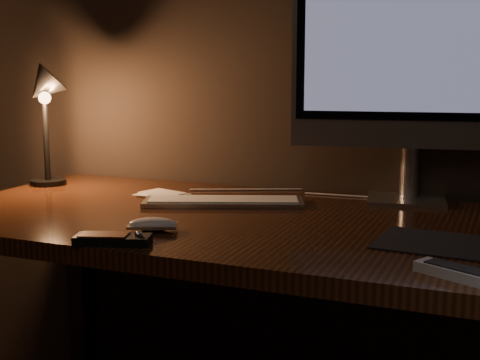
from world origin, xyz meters
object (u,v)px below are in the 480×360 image
at_px(media_remote, 113,239).
at_px(tv_remote, 466,275).
at_px(monitor, 412,55).
at_px(desk_lamp, 44,104).
at_px(keyboard, 223,201).
at_px(desk, 268,262).
at_px(mouse, 153,226).

xyz_separation_m(media_remote, tv_remote, (0.67, 0.03, -0.00)).
bearing_deg(monitor, desk_lamp, -179.31).
bearing_deg(monitor, media_remote, -135.28).
bearing_deg(keyboard, desk, -37.26).
bearing_deg(desk_lamp, media_remote, -17.64).
height_order(desk, keyboard, keyboard).
distance_m(desk, monitor, 0.64).
bearing_deg(desk, desk_lamp, 174.33).
bearing_deg(desk_lamp, keyboard, 20.80).
xyz_separation_m(monitor, media_remote, (-0.47, -0.66, -0.37)).
bearing_deg(desk, keyboard, 164.07).
bearing_deg(keyboard, tv_remote, -55.00).
xyz_separation_m(mouse, tv_remote, (0.65, -0.10, 0.00)).
relative_size(monitor, media_remote, 4.00).
distance_m(monitor, desk_lamp, 1.03).
distance_m(monitor, tv_remote, 0.76).
distance_m(monitor, media_remote, 0.89).
xyz_separation_m(keyboard, tv_remote, (0.62, -0.42, 0.00)).
bearing_deg(mouse, desk_lamp, 125.41).
xyz_separation_m(mouse, media_remote, (-0.02, -0.13, 0.00)).
distance_m(mouse, media_remote, 0.13).
xyz_separation_m(monitor, keyboard, (-0.43, -0.22, -0.37)).
bearing_deg(keyboard, desk_lamp, 155.49).
xyz_separation_m(tv_remote, desk_lamp, (-1.20, 0.45, 0.23)).
relative_size(monitor, desk_lamp, 1.78).
xyz_separation_m(desk, keyboard, (-0.14, 0.04, 0.14)).
height_order(monitor, keyboard, monitor).
distance_m(desk, tv_remote, 0.63).
height_order(media_remote, tv_remote, media_remote).
xyz_separation_m(desk, media_remote, (-0.18, -0.40, 0.14)).
xyz_separation_m(desk, desk_lamp, (-0.72, 0.07, 0.37)).
distance_m(desk, mouse, 0.35).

